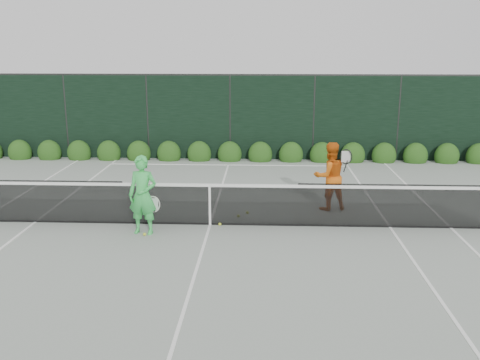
{
  "coord_description": "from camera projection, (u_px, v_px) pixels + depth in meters",
  "views": [
    {
      "loc": [
        1.21,
        -11.68,
        4.01
      ],
      "look_at": [
        0.68,
        0.3,
        1.0
      ],
      "focal_mm": 40.0,
      "sensor_mm": 36.0,
      "label": 1
    }
  ],
  "objects": [
    {
      "name": "court_lines",
      "position": [
        210.0,
        224.0,
        12.34
      ],
      "size": [
        11.03,
        23.83,
        0.01
      ],
      "color": "white",
      "rests_on": "ground"
    },
    {
      "name": "hedge_row",
      "position": [
        230.0,
        154.0,
        19.22
      ],
      "size": [
        31.66,
        0.65,
        0.94
      ],
      "color": "#193B10",
      "rests_on": "ground"
    },
    {
      "name": "tennis_balls",
      "position": [
        200.0,
        218.0,
        12.7
      ],
      "size": [
        2.62,
        2.04,
        0.07
      ],
      "color": "#C7D42F",
      "rests_on": "ground"
    },
    {
      "name": "player_man",
      "position": [
        330.0,
        176.0,
        13.33
      ],
      "size": [
        0.99,
        0.86,
        1.72
      ],
      "rotation": [
        0.0,
        0.0,
        3.44
      ],
      "color": "#D86012",
      "rests_on": "ground"
    },
    {
      "name": "windscreen_fence",
      "position": [
        194.0,
        193.0,
        9.35
      ],
      "size": [
        32.0,
        21.07,
        3.06
      ],
      "color": "black",
      "rests_on": "ground"
    },
    {
      "name": "tennis_net",
      "position": [
        209.0,
        203.0,
        12.22
      ],
      "size": [
        12.9,
        0.1,
        1.07
      ],
      "color": "black",
      "rests_on": "ground"
    },
    {
      "name": "player_woman",
      "position": [
        143.0,
        195.0,
        11.59
      ],
      "size": [
        0.7,
        0.5,
        1.74
      ],
      "rotation": [
        0.0,
        0.0,
        -0.15
      ],
      "color": "#3AC554",
      "rests_on": "ground"
    },
    {
      "name": "ground",
      "position": [
        210.0,
        225.0,
        12.34
      ],
      "size": [
        80.0,
        80.0,
        0.0
      ],
      "primitive_type": "plane",
      "color": "gray",
      "rests_on": "ground"
    }
  ]
}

